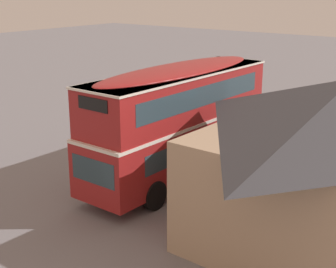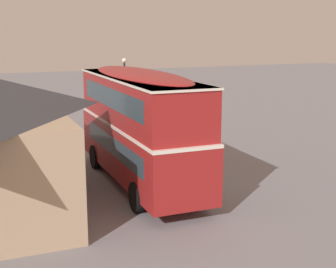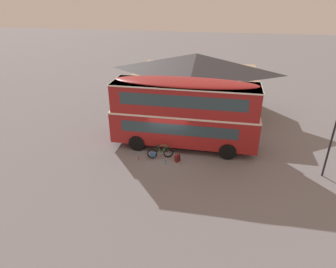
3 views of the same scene
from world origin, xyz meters
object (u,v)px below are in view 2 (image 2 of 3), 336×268
water_bottle_red_squeeze (220,192)px  water_bottle_blue_sports (203,179)px  backpack_on_ground (187,172)px  touring_bicycle (194,179)px  street_lamp (125,90)px  double_decker_bus (139,122)px

water_bottle_red_squeeze → water_bottle_blue_sports: 1.80m
backpack_on_ground → water_bottle_blue_sports: backpack_on_ground is taller
touring_bicycle → street_lamp: (9.92, -0.36, 2.58)m
touring_bicycle → water_bottle_blue_sports: 0.90m
double_decker_bus → water_bottle_red_squeeze: double_decker_bus is taller
backpack_on_ground → water_bottle_blue_sports: (-0.69, -0.44, -0.16)m
touring_bicycle → street_lamp: bearing=-2.1°
water_bottle_blue_sports → street_lamp: (9.40, 0.32, 2.84)m
touring_bicycle → water_bottle_red_squeeze: bearing=-157.8°
double_decker_bus → street_lamp: (8.57, -2.24, 0.30)m
backpack_on_ground → water_bottle_red_squeeze: bearing=-173.6°
double_decker_bus → water_bottle_blue_sports: double_decker_bus is taller
double_decker_bus → backpack_on_ground: (-0.14, -2.12, -2.37)m
water_bottle_red_squeeze → backpack_on_ground: bearing=6.4°
double_decker_bus → water_bottle_blue_sports: 3.70m
double_decker_bus → touring_bicycle: size_ratio=5.82×
water_bottle_red_squeeze → water_bottle_blue_sports: size_ratio=0.91×
water_bottle_blue_sports → touring_bicycle: bearing=127.4°
double_decker_bus → water_bottle_blue_sports: size_ratio=41.82×
double_decker_bus → water_bottle_blue_sports: (-0.83, -2.56, -2.53)m
backpack_on_ground → water_bottle_red_squeeze: size_ratio=2.46×
backpack_on_ground → double_decker_bus: bearing=86.2°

